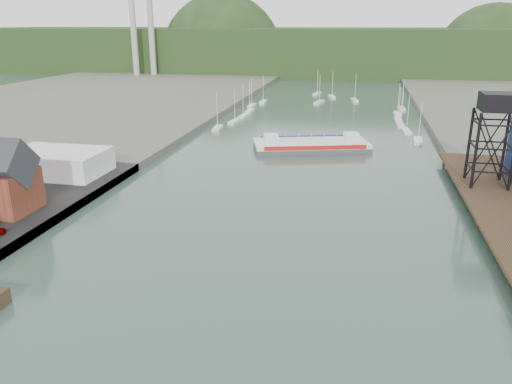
% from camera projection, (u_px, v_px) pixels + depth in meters
% --- Properties ---
extents(white_shed, '(18.00, 12.00, 4.50)m').
position_uv_depth(white_shed, '(57.00, 162.00, 95.83)').
color(white_shed, silver).
rests_on(white_shed, west_quay).
extents(lift_tower, '(6.50, 6.50, 16.00)m').
position_uv_depth(lift_tower, '(497.00, 108.00, 84.16)').
color(lift_tower, black).
rests_on(lift_tower, east_pier).
extents(marina_sailboats, '(57.71, 92.65, 0.90)m').
position_uv_depth(marina_sailboats, '(323.00, 112.00, 170.40)').
color(marina_sailboats, silver).
rests_on(marina_sailboats, ground).
extents(smokestacks, '(11.20, 8.20, 60.00)m').
position_uv_depth(smokestacks, '(142.00, 21.00, 268.50)').
color(smokestacks, '#9F9F9A').
rests_on(smokestacks, ground).
extents(distant_hills, '(500.00, 120.00, 80.00)m').
position_uv_depth(distant_hills, '(338.00, 54.00, 318.89)').
color(distant_hills, '#1D3115').
rests_on(distant_hills, ground).
extents(chain_ferry, '(29.36, 18.35, 3.94)m').
position_uv_depth(chain_ferry, '(311.00, 145.00, 121.06)').
color(chain_ferry, '#474749').
rests_on(chain_ferry, ground).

